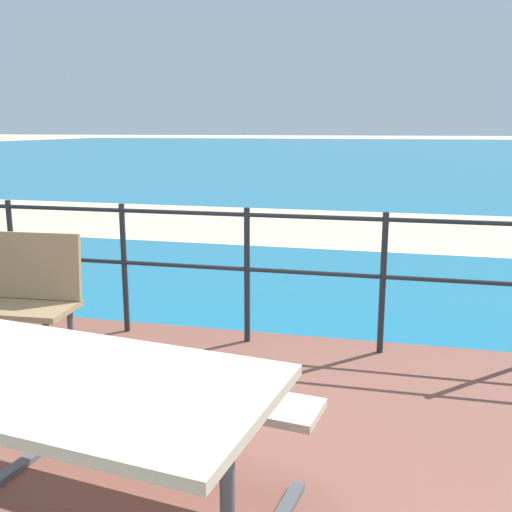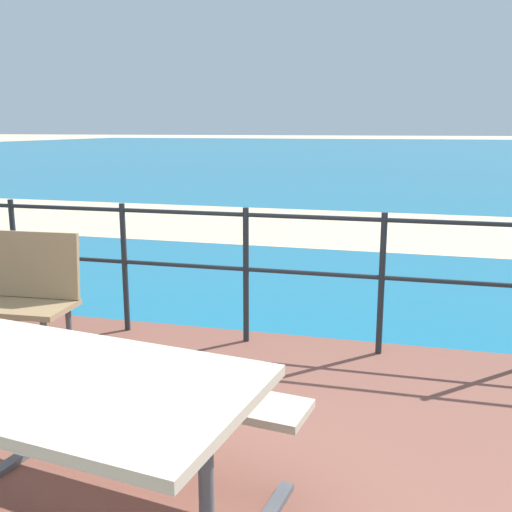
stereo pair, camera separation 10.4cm
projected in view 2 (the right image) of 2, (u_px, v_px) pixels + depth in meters
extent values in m
cube|color=#196B8E|center=(395.00, 152.00, 40.05)|extent=(90.00, 90.00, 0.01)
cube|color=beige|center=(338.00, 227.00, 9.92)|extent=(54.05, 4.60, 0.01)
cube|color=#BCAD93|center=(41.00, 377.00, 2.05)|extent=(1.61, 0.98, 0.04)
cube|color=#BCAD93|center=(147.00, 385.00, 2.69)|extent=(1.54, 0.47, 0.04)
cylinder|color=#4C5156|center=(45.00, 351.00, 3.68)|extent=(0.04, 0.04, 0.45)
cylinder|color=#4C5156|center=(70.00, 335.00, 3.96)|extent=(0.04, 0.04, 0.45)
cylinder|color=#1E2328|center=(16.00, 261.00, 4.86)|extent=(0.04, 0.04, 1.02)
cylinder|color=#1E2328|center=(125.00, 268.00, 4.62)|extent=(0.04, 0.04, 1.02)
cylinder|color=#1E2328|center=(246.00, 276.00, 4.38)|extent=(0.04, 0.04, 1.02)
cylinder|color=#1E2328|center=(381.00, 285.00, 4.13)|extent=(0.04, 0.04, 1.02)
cylinder|color=#1E2328|center=(246.00, 215.00, 4.28)|extent=(5.90, 0.03, 0.03)
cylinder|color=#1E2328|center=(246.00, 269.00, 4.37)|extent=(5.90, 0.03, 0.03)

